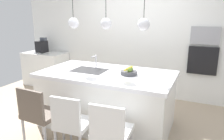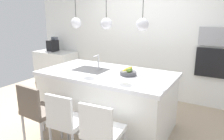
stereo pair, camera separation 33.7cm
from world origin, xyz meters
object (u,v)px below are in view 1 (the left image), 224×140
(microwave, at_px, (205,35))
(chair_near, at_px, (39,113))
(coffee_machine, at_px, (42,46))
(chair_middle, at_px, (72,122))
(oven, at_px, (202,61))
(fruit_bowl, at_px, (129,72))
(chair_far, at_px, (111,131))

(microwave, relative_size, chair_near, 0.61)
(microwave, bearing_deg, coffee_machine, -175.60)
(coffee_machine, distance_m, microwave, 3.89)
(coffee_machine, bearing_deg, chair_near, -49.67)
(microwave, height_order, chair_middle, microwave)
(microwave, xyz_separation_m, oven, (0.00, 0.00, -0.50))
(fruit_bowl, height_order, oven, oven)
(chair_far, bearing_deg, coffee_machine, 143.09)
(microwave, relative_size, chair_middle, 0.62)
(microwave, xyz_separation_m, chair_far, (-0.87, -2.54, -0.92))
(microwave, relative_size, chair_far, 0.62)
(fruit_bowl, distance_m, coffee_machine, 3.12)
(coffee_machine, bearing_deg, chair_far, -36.91)
(fruit_bowl, bearing_deg, oven, 57.10)
(fruit_bowl, relative_size, oven, 0.47)
(coffee_machine, relative_size, microwave, 0.70)
(fruit_bowl, xyz_separation_m, chair_far, (0.14, -0.98, -0.45))
(oven, xyz_separation_m, chair_far, (-0.87, -2.54, -0.42))
(coffee_machine, bearing_deg, fruit_bowl, -23.86)
(oven, relative_size, chair_near, 0.63)
(coffee_machine, relative_size, oven, 0.68)
(oven, bearing_deg, fruit_bowl, -122.90)
(coffee_machine, distance_m, chair_middle, 3.36)
(chair_middle, bearing_deg, oven, 60.86)
(chair_near, relative_size, chair_far, 1.02)
(fruit_bowl, distance_m, chair_far, 1.09)
(oven, distance_m, chair_middle, 2.94)
(fruit_bowl, distance_m, microwave, 1.91)
(chair_far, bearing_deg, microwave, 71.05)
(coffee_machine, xyz_separation_m, chair_near, (1.90, -2.24, -0.50))
(chair_far, bearing_deg, oven, 71.05)
(microwave, xyz_separation_m, chair_middle, (-1.42, -2.54, -0.93))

